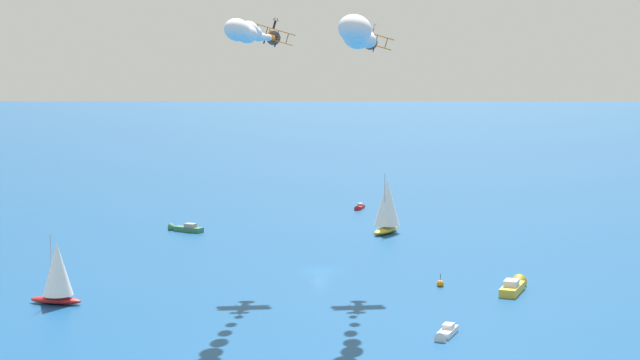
% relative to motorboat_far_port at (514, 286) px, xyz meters
% --- Properties ---
extents(ground_plane, '(2000.00, 2000.00, 0.00)m').
position_rel_motorboat_far_port_xyz_m(ground_plane, '(-29.66, -11.08, -0.71)').
color(ground_plane, navy).
extents(motorboat_far_port, '(5.96, 9.22, 2.63)m').
position_rel_motorboat_far_port_xyz_m(motorboat_far_port, '(0.00, 0.00, 0.00)').
color(motorboat_far_port, gold).
rests_on(motorboat_far_port, ground_plane).
extents(sailboat_inshore, '(7.36, 6.10, 9.69)m').
position_rel_motorboat_far_port_xyz_m(sailboat_inshore, '(-37.72, -52.64, 3.71)').
color(sailboat_inshore, '#B21E1E').
rests_on(sailboat_inshore, ground_plane).
extents(sailboat_trailing, '(6.47, 9.60, 11.94)m').
position_rel_motorboat_far_port_xyz_m(sailboat_trailing, '(-48.11, 23.85, 4.74)').
color(sailboat_trailing, gold).
rests_on(sailboat_trailing, ground_plane).
extents(motorboat_ahead, '(7.78, 4.13, 2.19)m').
position_rel_motorboat_far_port_xyz_m(motorboat_ahead, '(-76.95, -4.30, -0.12)').
color(motorboat_ahead, '#33704C').
rests_on(motorboat_ahead, ground_plane).
extents(motorboat_mid_cluster, '(3.82, 5.91, 1.69)m').
position_rel_motorboat_far_port_xyz_m(motorboat_mid_cluster, '(9.28, -26.21, -0.25)').
color(motorboat_mid_cluster, white).
rests_on(motorboat_mid_cluster, ground_plane).
extents(motorboat_outer_ring_b, '(4.21, 5.39, 1.60)m').
position_rel_motorboat_far_port_xyz_m(motorboat_outer_ring_b, '(-75.68, 43.69, -0.28)').
color(motorboat_outer_ring_b, '#B21E1E').
rests_on(motorboat_outer_ring_b, ground_plane).
extents(marker_buoy, '(1.10, 1.10, 2.10)m').
position_rel_motorboat_far_port_xyz_m(marker_buoy, '(-9.42, -5.34, -0.32)').
color(marker_buoy, orange).
rests_on(marker_buoy, ground_plane).
extents(biplane_lead, '(6.44, 6.68, 3.88)m').
position_rel_motorboat_far_port_xyz_m(biplane_lead, '(-35.51, -16.08, 36.54)').
color(biplane_lead, orange).
extents(wingwalker_lead, '(0.78, 0.73, 1.78)m').
position_rel_motorboat_far_port_xyz_m(wingwalker_lead, '(-35.07, -15.65, 38.64)').
color(wingwalker_lead, black).
extents(smoke_trail_lead, '(20.10, 22.44, 3.79)m').
position_rel_motorboat_far_port_xyz_m(smoke_trail_lead, '(-19.32, -33.87, 36.38)').
color(smoke_trail_lead, silver).
extents(biplane_wingman, '(6.44, 6.68, 3.88)m').
position_rel_motorboat_far_port_xyz_m(biplane_wingman, '(-24.72, -4.97, 35.79)').
color(biplane_wingman, orange).
extents(wingwalker_wingman, '(0.78, 0.73, 1.78)m').
position_rel_motorboat_far_port_xyz_m(wingwalker_wingman, '(-24.27, -4.55, 37.89)').
color(wingwalker_wingman, white).
extents(smoke_trail_wingman, '(26.53, 28.75, 4.90)m').
position_rel_motorboat_far_port_xyz_m(smoke_trail_wingman, '(-4.48, -27.50, 35.76)').
color(smoke_trail_wingman, silver).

